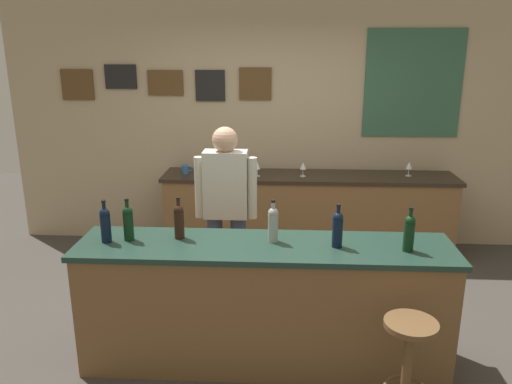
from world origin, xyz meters
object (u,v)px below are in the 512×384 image
at_px(coffee_mug, 185,169).
at_px(wine_bottle_d, 273,223).
at_px(wine_bottle_b, 128,222).
at_px(bartender, 226,208).
at_px(wine_glass_a, 257,166).
at_px(wine_bottle_e, 338,228).
at_px(wine_glass_c, 409,166).
at_px(wine_bottle_f, 409,232).
at_px(wine_bottle_c, 179,220).
at_px(bar_stool, 408,354).
at_px(wine_bottle_a, 105,224).
at_px(wine_glass_b, 303,166).

bearing_deg(coffee_mug, wine_bottle_d, -63.16).
bearing_deg(wine_bottle_b, coffee_mug, 89.56).
bearing_deg(bartender, wine_glass_a, 80.78).
distance_m(wine_bottle_e, wine_glass_c, 2.30).
height_order(wine_bottle_f, coffee_mug, wine_bottle_f).
distance_m(wine_bottle_b, wine_bottle_c, 0.35).
relative_size(wine_glass_a, wine_glass_c, 1.00).
xyz_separation_m(bar_stool, wine_bottle_f, (0.07, 0.51, 0.60)).
height_order(wine_bottle_a, wine_bottle_c, same).
relative_size(wine_bottle_d, wine_glass_b, 1.97).
relative_size(wine_bottle_f, wine_glass_b, 1.97).
distance_m(wine_bottle_a, wine_bottle_e, 1.61).
height_order(bartender, wine_bottle_a, bartender).
bearing_deg(wine_bottle_c, wine_bottle_a, -168.54).
bearing_deg(bartender, coffee_mug, 114.75).
distance_m(wine_bottle_d, wine_bottle_e, 0.45).
xyz_separation_m(wine_bottle_a, coffee_mug, (0.16, 2.05, -0.11)).
xyz_separation_m(bartender, wine_bottle_e, (0.85, -0.77, 0.12)).
xyz_separation_m(bartender, wine_bottle_c, (-0.26, -0.67, 0.12)).
distance_m(bartender, wine_bottle_a, 1.09).
distance_m(bar_stool, wine_glass_a, 2.80).
distance_m(bar_stool, wine_glass_b, 2.68).
relative_size(wine_bottle_a, wine_bottle_d, 1.00).
xyz_separation_m(wine_bottle_e, wine_bottle_f, (0.47, -0.05, 0.00)).
bearing_deg(coffee_mug, wine_glass_a, -5.23).
bearing_deg(wine_bottle_e, wine_glass_c, 65.14).
bearing_deg(bartender, wine_glass_c, 35.95).
relative_size(wine_bottle_f, wine_glass_c, 1.97).
distance_m(wine_bottle_d, wine_bottle_f, 0.92).
bearing_deg(wine_glass_c, coffee_mug, -179.20).
relative_size(wine_bottle_d, wine_bottle_e, 1.00).
distance_m(wine_bottle_f, wine_glass_a, 2.32).
bearing_deg(wine_bottle_c, bartender, 68.89).
height_order(wine_bottle_a, wine_glass_a, wine_bottle_a).
xyz_separation_m(wine_bottle_a, wine_glass_a, (0.95, 1.98, -0.05)).
xyz_separation_m(wine_bottle_c, wine_glass_b, (0.94, 1.90, -0.05)).
distance_m(bartender, coffee_mug, 1.41).
bearing_deg(wine_glass_b, bar_stool, -77.66).
xyz_separation_m(bartender, wine_glass_c, (1.82, 1.32, 0.07)).
relative_size(wine_bottle_b, wine_bottle_e, 1.00).
height_order(wine_bottle_c, wine_bottle_e, same).
height_order(wine_bottle_c, wine_bottle_f, same).
distance_m(wine_bottle_b, wine_glass_b, 2.35).
bearing_deg(wine_bottle_e, bar_stool, -54.62).
relative_size(wine_bottle_a, wine_bottle_e, 1.00).
distance_m(wine_bottle_b, wine_bottle_f, 1.93).
bearing_deg(wine_glass_b, wine_bottle_a, -125.70).
distance_m(wine_bottle_d, wine_glass_b, 1.95).
distance_m(wine_bottle_c, wine_glass_b, 2.13).
height_order(wine_bottle_a, wine_glass_c, wine_bottle_a).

